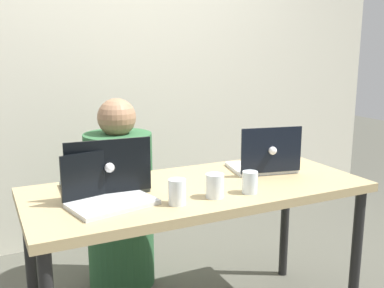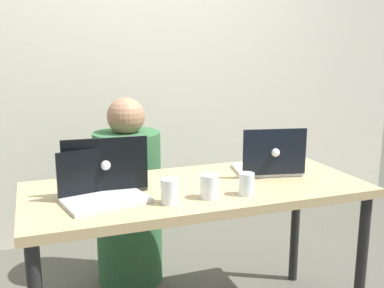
{
  "view_description": "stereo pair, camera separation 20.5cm",
  "coord_description": "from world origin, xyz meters",
  "px_view_note": "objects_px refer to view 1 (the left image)",
  "views": [
    {
      "loc": [
        -0.87,
        -1.74,
        1.36
      ],
      "look_at": [
        0.0,
        0.07,
        0.92
      ],
      "focal_mm": 42.0,
      "sensor_mm": 36.0,
      "label": 1
    },
    {
      "loc": [
        -0.68,
        -1.82,
        1.36
      ],
      "look_at": [
        0.0,
        0.07,
        0.92
      ],
      "focal_mm": 42.0,
      "sensor_mm": 36.0,
      "label": 2
    }
  ],
  "objects_px": {
    "laptop_front_left": "(108,193)",
    "laptop_back_right": "(264,161)",
    "water_glass_left": "(177,194)",
    "water_glass_center": "(215,187)",
    "laptop_back_left": "(105,180)",
    "person_at_center": "(120,204)",
    "water_glass_right": "(250,184)"
  },
  "relations": [
    {
      "from": "person_at_center",
      "to": "laptop_back_left",
      "type": "relative_size",
      "value": 2.92
    },
    {
      "from": "laptop_back_left",
      "to": "water_glass_right",
      "type": "bearing_deg",
      "value": 156.11
    },
    {
      "from": "person_at_center",
      "to": "water_glass_left",
      "type": "bearing_deg",
      "value": 75.52
    },
    {
      "from": "laptop_back_left",
      "to": "laptop_front_left",
      "type": "relative_size",
      "value": 1.02
    },
    {
      "from": "laptop_back_left",
      "to": "water_glass_right",
      "type": "relative_size",
      "value": 3.9
    },
    {
      "from": "person_at_center",
      "to": "laptop_back_left",
      "type": "bearing_deg",
      "value": 53.27
    },
    {
      "from": "water_glass_center",
      "to": "water_glass_right",
      "type": "bearing_deg",
      "value": -4.63
    },
    {
      "from": "water_glass_left",
      "to": "water_glass_center",
      "type": "height_order",
      "value": "water_glass_left"
    },
    {
      "from": "person_at_center",
      "to": "laptop_back_right",
      "type": "xyz_separation_m",
      "value": [
        0.6,
        -0.55,
        0.31
      ]
    },
    {
      "from": "laptop_front_left",
      "to": "water_glass_center",
      "type": "bearing_deg",
      "value": -28.71
    },
    {
      "from": "laptop_front_left",
      "to": "laptop_back_right",
      "type": "relative_size",
      "value": 1.04
    },
    {
      "from": "laptop_front_left",
      "to": "water_glass_center",
      "type": "distance_m",
      "value": 0.44
    },
    {
      "from": "laptop_back_right",
      "to": "water_glass_left",
      "type": "xyz_separation_m",
      "value": [
        -0.59,
        -0.25,
        -0.01
      ]
    },
    {
      "from": "laptop_back_left",
      "to": "laptop_back_right",
      "type": "xyz_separation_m",
      "value": [
        0.81,
        -0.03,
        -0.0
      ]
    },
    {
      "from": "water_glass_left",
      "to": "person_at_center",
      "type": "bearing_deg",
      "value": 90.28
    },
    {
      "from": "laptop_front_left",
      "to": "laptop_back_right",
      "type": "distance_m",
      "value": 0.85
    },
    {
      "from": "laptop_front_left",
      "to": "laptop_back_right",
      "type": "height_order",
      "value": "laptop_back_right"
    },
    {
      "from": "person_at_center",
      "to": "laptop_back_left",
      "type": "distance_m",
      "value": 0.64
    },
    {
      "from": "laptop_front_left",
      "to": "water_glass_left",
      "type": "bearing_deg",
      "value": -40.61
    },
    {
      "from": "laptop_back_left",
      "to": "water_glass_right",
      "type": "distance_m",
      "value": 0.62
    },
    {
      "from": "laptop_front_left",
      "to": "water_glass_center",
      "type": "height_order",
      "value": "laptop_front_left"
    },
    {
      "from": "laptop_front_left",
      "to": "person_at_center",
      "type": "bearing_deg",
      "value": 57.61
    },
    {
      "from": "person_at_center",
      "to": "water_glass_right",
      "type": "bearing_deg",
      "value": 98.25
    },
    {
      "from": "laptop_back_left",
      "to": "water_glass_left",
      "type": "bearing_deg",
      "value": 130.58
    },
    {
      "from": "person_at_center",
      "to": "water_glass_right",
      "type": "xyz_separation_m",
      "value": [
        0.34,
        -0.81,
        0.3
      ]
    },
    {
      "from": "laptop_back_left",
      "to": "water_glass_left",
      "type": "xyz_separation_m",
      "value": [
        0.21,
        -0.28,
        -0.01
      ]
    },
    {
      "from": "person_at_center",
      "to": "laptop_front_left",
      "type": "bearing_deg",
      "value": 55.49
    },
    {
      "from": "water_glass_left",
      "to": "laptop_front_left",
      "type": "bearing_deg",
      "value": 152.03
    },
    {
      "from": "laptop_back_left",
      "to": "laptop_back_right",
      "type": "distance_m",
      "value": 0.81
    },
    {
      "from": "laptop_back_left",
      "to": "laptop_back_right",
      "type": "height_order",
      "value": "laptop_back_left"
    },
    {
      "from": "laptop_back_left",
      "to": "laptop_back_right",
      "type": "bearing_deg",
      "value": -178.53
    },
    {
      "from": "person_at_center",
      "to": "water_glass_right",
      "type": "distance_m",
      "value": 0.93
    }
  ]
}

